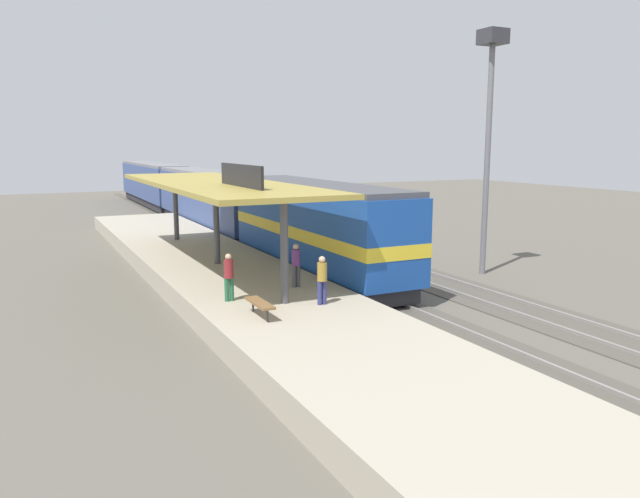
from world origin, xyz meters
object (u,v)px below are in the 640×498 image
object	(u,v)px
platform_bench	(260,303)
passenger_carriage_rear	(153,183)
light_mast	(490,101)
person_boarding	(296,263)
person_walking	(322,278)
passenger_carriage_front	(210,200)
person_waiting	(229,275)
locomotive	(316,228)

from	to	relation	value
platform_bench	passenger_carriage_rear	xyz separation A→B (m)	(6.00, 46.97, 0.97)
light_mast	person_boarding	bearing A→B (deg)	-170.06
passenger_carriage_rear	person_walking	distance (m)	46.61
passenger_carriage_front	person_walking	world-z (taller)	passenger_carriage_front
platform_bench	light_mast	xyz separation A→B (m)	(13.80, 5.24, 7.05)
person_boarding	passenger_carriage_front	bearing A→B (deg)	81.93
person_waiting	person_walking	distance (m)	3.33
passenger_carriage_rear	person_waiting	xyz separation A→B (m)	(-6.25, -44.58, -0.46)
person_waiting	person_boarding	distance (m)	3.15
passenger_carriage_front	platform_bench	bearing A→B (deg)	-102.92
passenger_carriage_front	person_walking	xyz separation A→B (m)	(-3.52, -25.68, -0.46)
passenger_carriage_rear	light_mast	world-z (taller)	light_mast
platform_bench	person_waiting	bearing A→B (deg)	96.08
light_mast	person_boarding	distance (m)	12.98
passenger_carriage_rear	platform_bench	bearing A→B (deg)	-97.28
platform_bench	person_walking	world-z (taller)	person_walking
platform_bench	person_boarding	xyz separation A→B (m)	(2.76, 3.30, 0.51)
light_mast	person_walking	distance (m)	13.91
platform_bench	person_boarding	distance (m)	4.33
light_mast	locomotive	bearing A→B (deg)	159.42
passenger_carriage_rear	person_waiting	size ratio (longest dim) A/B	11.70
passenger_carriage_rear	person_walking	size ratio (longest dim) A/B	11.70
locomotive	person_waiting	xyz separation A→B (m)	(-6.25, -5.78, -0.56)
platform_bench	locomotive	size ratio (longest dim) A/B	0.12
light_mast	person_walking	xyz separation A→B (m)	(-11.32, -4.75, -6.54)
locomotive	light_mast	world-z (taller)	light_mast
platform_bench	person_walking	size ratio (longest dim) A/B	0.99
person_waiting	person_boarding	world-z (taller)	same
person_waiting	person_walking	xyz separation A→B (m)	(2.74, -1.90, 0.00)
person_waiting	passenger_carriage_front	bearing A→B (deg)	75.26
locomotive	light_mast	size ratio (longest dim) A/B	1.23
locomotive	person_waiting	world-z (taller)	locomotive
passenger_carriage_front	person_boarding	size ratio (longest dim) A/B	11.70
platform_bench	passenger_carriage_front	bearing A→B (deg)	77.08
platform_bench	person_waiting	size ratio (longest dim) A/B	0.99
platform_bench	locomotive	bearing A→B (deg)	53.69
locomotive	person_walking	size ratio (longest dim) A/B	8.44
person_waiting	person_boarding	xyz separation A→B (m)	(3.01, 0.92, 0.00)
platform_bench	locomotive	xyz separation A→B (m)	(6.00, 8.17, 1.07)
passenger_carriage_front	person_waiting	size ratio (longest dim) A/B	11.70
platform_bench	person_walking	distance (m)	2.58
locomotive	passenger_carriage_rear	xyz separation A→B (m)	(0.00, 38.80, -0.10)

